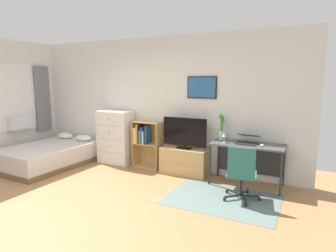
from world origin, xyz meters
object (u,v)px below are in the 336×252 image
(bed, at_px, (49,155))
(office_chair, at_px, (241,172))
(bookshelf, at_px, (145,140))
(desk, at_px, (248,151))
(laptop, at_px, (247,140))
(bamboo_vase, at_px, (222,126))
(wine_glass, at_px, (224,135))
(computer_mouse, at_px, (262,145))
(tv_stand, at_px, (185,161))
(dresser, at_px, (116,137))
(television, at_px, (184,133))

(bed, relative_size, office_chair, 2.35)
(bookshelf, relative_size, desk, 0.79)
(bookshelf, xyz_separation_m, laptop, (2.13, -0.08, 0.23))
(bamboo_vase, relative_size, wine_glass, 2.61)
(desk, xyz_separation_m, computer_mouse, (0.25, -0.15, 0.15))
(bed, xyz_separation_m, wine_glass, (3.68, 0.61, 0.65))
(tv_stand, xyz_separation_m, office_chair, (1.28, -0.81, 0.20))
(bookshelf, bearing_deg, office_chair, -21.17)
(desk, bearing_deg, office_chair, -84.98)
(computer_mouse, bearing_deg, bed, -171.60)
(dresser, xyz_separation_m, wine_glass, (2.48, -0.16, 0.29))
(tv_stand, distance_m, laptop, 1.32)
(television, distance_m, laptop, 1.20)
(bed, relative_size, television, 2.26)
(bed, distance_m, office_chair, 4.15)
(bookshelf, bearing_deg, wine_glass, -7.42)
(dresser, height_order, desk, dresser)
(bed, height_order, bamboo_vase, bamboo_vase)
(bamboo_vase, bearing_deg, office_chair, -56.84)
(dresser, distance_m, desk, 2.86)
(dresser, distance_m, bamboo_vase, 2.39)
(bed, distance_m, bamboo_vase, 3.74)
(desk, relative_size, wine_glass, 6.86)
(computer_mouse, bearing_deg, television, 174.94)
(tv_stand, bearing_deg, wine_glass, -12.24)
(laptop, height_order, wine_glass, wine_glass)
(bookshelf, relative_size, television, 1.09)
(laptop, bearing_deg, tv_stand, -178.69)
(dresser, relative_size, television, 1.30)
(computer_mouse, bearing_deg, desk, 150.10)
(bamboo_vase, height_order, wine_glass, bamboo_vase)
(bed, distance_m, computer_mouse, 4.40)
(dresser, relative_size, bamboo_vase, 2.49)
(bookshelf, relative_size, office_chair, 1.13)
(desk, xyz_separation_m, bamboo_vase, (-0.51, 0.09, 0.39))
(office_chair, height_order, bamboo_vase, bamboo_vase)
(office_chair, bearing_deg, wine_glass, 116.55)
(television, xyz_separation_m, wine_glass, (0.83, -0.16, 0.06))
(laptop, height_order, bamboo_vase, bamboo_vase)
(tv_stand, xyz_separation_m, bamboo_vase, (0.70, 0.09, 0.74))
(bed, height_order, desk, desk)
(television, relative_size, computer_mouse, 8.61)
(bookshelf, height_order, office_chair, bookshelf)
(office_chair, relative_size, wine_glass, 4.78)
(wine_glass, bearing_deg, desk, 24.21)
(desk, height_order, computer_mouse, computer_mouse)
(bed, bearing_deg, dresser, 34.31)
(desk, bearing_deg, bamboo_vase, 169.74)
(bed, bearing_deg, laptop, 12.20)
(office_chair, xyz_separation_m, bamboo_vase, (-0.58, 0.90, 0.54))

